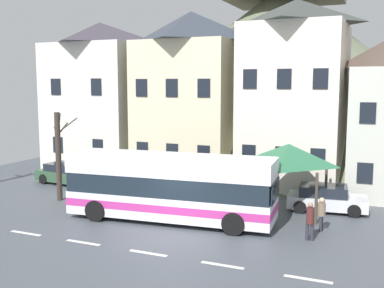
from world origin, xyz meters
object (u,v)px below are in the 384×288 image
townhouse_01 (191,97)px  transit_bus (171,188)px  pedestrian_02 (322,211)px  pedestrian_00 (310,220)px  townhouse_02 (295,95)px  hilltop_castle (280,64)px  public_bench (318,194)px  townhouse_00 (101,98)px  bus_shelter (289,155)px  pedestrian_01 (265,203)px  parked_car_00 (326,198)px  parked_car_01 (69,174)px  bare_tree_00 (59,155)px

townhouse_01 → transit_bus: townhouse_01 is taller
pedestrian_02 → pedestrian_00: bearing=-100.1°
townhouse_02 → hilltop_castle: bearing=105.7°
townhouse_02 → public_bench: size_ratio=8.09×
pedestrian_00 → public_bench: pedestrian_00 is taller
townhouse_00 → transit_bus: (10.24, -9.48, -3.82)m
townhouse_02 → bus_shelter: (0.93, -5.82, -2.81)m
townhouse_02 → pedestrian_02: townhouse_02 is taller
townhouse_01 → hilltop_castle: 17.30m
townhouse_02 → pedestrian_01: 9.10m
parked_car_00 → pedestrian_01: (-2.45, -2.72, 0.16)m
pedestrian_00 → public_bench: (-0.62, 6.55, -0.42)m
pedestrian_00 → pedestrian_01: bearing=138.5°
pedestrian_00 → pedestrian_01: 3.29m
hilltop_castle → public_bench: size_ratio=29.38×
hilltop_castle → parked_car_00: (7.43, -21.76, -7.64)m
townhouse_02 → pedestrian_02: bearing=-70.7°
hilltop_castle → public_bench: (6.82, -20.11, -7.82)m
townhouse_00 → townhouse_01: 7.16m
parked_car_01 → bare_tree_00: bare_tree_00 is taller
hilltop_castle → bare_tree_00: size_ratio=8.52×
bus_shelter → hilltop_castle: bearing=104.1°
bus_shelter → bare_tree_00: 12.36m
townhouse_01 → townhouse_00: bearing=179.6°
pedestrian_00 → pedestrian_02: pedestrian_00 is taller
parked_car_01 → pedestrian_00: 16.79m
townhouse_00 → pedestrian_02: size_ratio=7.18×
public_bench → bus_shelter: bearing=-114.5°
parked_car_00 → bare_tree_00: size_ratio=0.83×
bus_shelter → pedestrian_02: (2.02, -2.59, -2.01)m
townhouse_02 → parked_car_01: 15.07m
bus_shelter → public_bench: 3.70m
pedestrian_00 → public_bench: size_ratio=1.14×
transit_bus → parked_car_01: transit_bus is taller
townhouse_01 → pedestrian_01: bearing=-46.7°
townhouse_00 → pedestrian_00: bearing=-30.3°
townhouse_00 → bus_shelter: (14.95, -5.74, -2.48)m
townhouse_00 → pedestrian_01: (14.26, -7.59, -4.57)m
hilltop_castle → bare_tree_00: hilltop_castle is taller
bus_shelter → pedestrian_00: bus_shelter is taller
townhouse_00 → pedestrian_02: townhouse_00 is taller
bare_tree_00 → hilltop_castle: bearing=75.9°
hilltop_castle → public_bench: hilltop_castle is taller
townhouse_02 → bare_tree_00: townhouse_02 is taller
transit_bus → pedestrian_01: bearing=20.0°
pedestrian_01 → townhouse_00: bearing=152.0°
townhouse_02 → bus_shelter: bearing=-81.0°
parked_car_00 → public_bench: parked_car_00 is taller
parked_car_00 → bare_tree_00: 14.40m
transit_bus → bare_tree_00: size_ratio=2.04×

